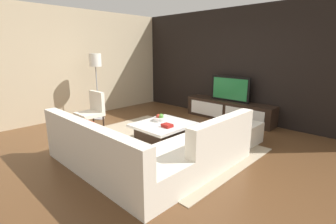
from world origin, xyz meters
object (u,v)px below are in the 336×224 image
Objects in this scene: sectional_couch at (146,152)px; fruit_bowl at (160,118)px; ottoman at (239,132)px; decorative_ball at (240,116)px; media_console at (229,110)px; floor_lamp at (95,65)px; television at (230,89)px; book_stack at (167,126)px; accent_chair_near at (93,109)px; coffee_table at (163,132)px.

sectional_couch reaches higher than fruit_bowl.
sectional_couch is 3.58× the size of ottoman.
media_console is at bearing 127.59° from decorative_ball.
sectional_couch is 1.49× the size of floor_lamp.
television is 1.72m from ottoman.
fruit_bowl is (-1.26, -0.93, 0.23)m from ottoman.
media_console reaches higher than book_stack.
ottoman is at bearing 52.95° from book_stack.
accent_chair_near is at bearing -150.42° from ottoman.
fruit_bowl is 1.14× the size of decorative_ball.
coffee_table is 2.70m from floor_lamp.
television is at bearing 92.82° from book_stack.
floor_lamp is 8.66× the size of book_stack.
television is 0.63× the size of floor_lamp.
ottoman is 2.84× the size of decorative_ball.
floor_lamp is at bearing -163.87° from ottoman.
ottoman is 3.60× the size of book_stack.
book_stack is at bearing 115.11° from sectional_couch.
coffee_table is at bearing -92.49° from television.
accent_chair_near is (-2.32, 0.44, 0.21)m from sectional_couch.
sectional_couch is 12.87× the size of book_stack.
floor_lamp is at bearing 179.63° from coffee_table.
television is at bearing 127.58° from ottoman.
media_console is 0.56m from television.
television is at bearing 87.51° from coffee_table.
fruit_bowl is (2.24, 0.08, -0.97)m from floor_lamp.
media_console is 8.38× the size of fruit_bowl.
coffee_table is 1.49m from ottoman.
book_stack is at bearing 15.58° from accent_chair_near.
book_stack is at bearing -26.97° from coffee_table.
television reaches higher than decorative_ball.
accent_chair_near is at bearing -156.89° from fruit_bowl.
accent_chair_near reaches higher than ottoman.
book_stack is (-0.41, 0.87, 0.13)m from sectional_couch.
television is at bearing 60.55° from accent_chair_near.
television is 1.51× the size of ottoman.
fruit_bowl is (1.51, 0.65, -0.06)m from accent_chair_near.
sectional_couch is at bearing -7.98° from accent_chair_near.
sectional_couch is at bearing -80.85° from media_console.
fruit_bowl is (-0.81, 1.09, 0.15)m from sectional_couch.
floor_lamp is 6.02× the size of fruit_bowl.
decorative_ball is 1.27× the size of book_stack.
accent_chair_near reaches higher than decorative_ball.
floor_lamp reaches higher than media_console.
media_console is 3.35× the size of ottoman.
floor_lamp is (-2.52, -2.28, 1.16)m from media_console.
accent_chair_near is at bearing -122.23° from media_console.
decorative_ball is (0.45, 2.01, 0.24)m from sectional_couch.
ottoman is (0.45, 2.01, -0.08)m from sectional_couch.
coffee_table is at bearing 153.03° from book_stack.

